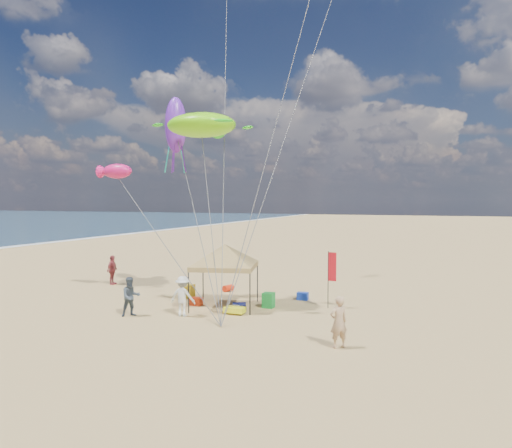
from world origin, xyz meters
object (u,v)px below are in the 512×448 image
object	(u,v)px
cooler_blue	(303,296)
person_near_c	(183,296)
beach_cart	(235,310)
person_far_a	(112,270)
feather_flag	(331,270)
cooler_red	(196,301)
chair_yellow	(189,291)
chair_green	(268,300)
person_near_b	(131,297)
person_near_a	(339,322)
canopy_tent	(225,247)

from	to	relation	value
cooler_blue	person_near_c	size ratio (longest dim) A/B	0.31
beach_cart	person_far_a	xyz separation A→B (m)	(-9.73, 3.92, 0.68)
feather_flag	cooler_red	xyz separation A→B (m)	(-6.14, -1.79, -1.61)
feather_flag	chair_yellow	world-z (taller)	feather_flag
chair_green	person_far_a	world-z (taller)	person_far_a
cooler_red	beach_cart	distance (m)	2.59
person_far_a	person_near_c	bearing A→B (deg)	-132.57
cooler_blue	person_near_c	xyz separation A→B (m)	(-3.94, -5.12, 0.69)
chair_yellow	person_near_c	world-z (taller)	person_near_c
person_near_b	chair_yellow	bearing A→B (deg)	33.25
chair_green	person_near_a	size ratio (longest dim) A/B	0.39
beach_cart	person_near_b	distance (m)	4.55
person_near_b	person_near_c	bearing A→B (deg)	-29.45
canopy_tent	cooler_blue	world-z (taller)	canopy_tent
feather_flag	chair_yellow	distance (m)	7.47
cooler_blue	chair_yellow	world-z (taller)	chair_yellow
canopy_tent	person_near_b	distance (m)	4.77
chair_yellow	person_near_b	world-z (taller)	person_near_b
person_near_b	chair_green	bearing A→B (deg)	-14.02
chair_green	beach_cart	bearing A→B (deg)	-118.76
person_near_c	cooler_red	bearing A→B (deg)	-80.55
chair_green	person_far_a	xyz separation A→B (m)	(-10.69, 2.17, 0.53)
feather_flag	person_near_b	distance (m)	9.12
feather_flag	cooler_blue	distance (m)	2.67
cooler_red	person_far_a	distance (m)	7.94
feather_flag	beach_cart	world-z (taller)	feather_flag
person_near_b	person_near_c	size ratio (longest dim) A/B	0.98
canopy_tent	beach_cart	world-z (taller)	canopy_tent
canopy_tent	chair_green	size ratio (longest dim) A/B	7.72
canopy_tent	person_near_a	size ratio (longest dim) A/B	3.02
canopy_tent	cooler_red	size ratio (longest dim) A/B	10.01
cooler_red	person_near_c	distance (m)	2.23
cooler_red	person_far_a	xyz separation A→B (m)	(-7.31, 3.01, 0.69)
person_near_a	person_near_c	xyz separation A→B (m)	(-7.17, 1.84, -0.02)
canopy_tent	cooler_red	xyz separation A→B (m)	(-1.43, -0.18, -2.67)
canopy_tent	person_far_a	bearing A→B (deg)	162.09
cooler_red	feather_flag	bearing A→B (deg)	16.29
chair_green	beach_cart	world-z (taller)	chair_green
canopy_tent	beach_cart	bearing A→B (deg)	-47.93
person_near_a	person_near_b	size ratio (longest dim) A/B	1.05
person_near_b	person_far_a	world-z (taller)	person_far_a
canopy_tent	person_near_b	world-z (taller)	canopy_tent
feather_flag	person_near_c	xyz separation A→B (m)	(-5.66, -3.86, -0.92)
beach_cart	person_near_a	xyz separation A→B (m)	(5.23, -2.99, 0.70)
person_near_c	person_far_a	distance (m)	9.29
cooler_red	chair_yellow	xyz separation A→B (m)	(-1.18, 1.35, 0.16)
person_near_a	person_far_a	xyz separation A→B (m)	(-14.96, 6.91, -0.02)
person_near_c	cooler_blue	bearing A→B (deg)	-131.14
chair_yellow	person_near_b	size ratio (longest dim) A/B	0.41
canopy_tent	person_near_a	bearing A→B (deg)	-33.32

